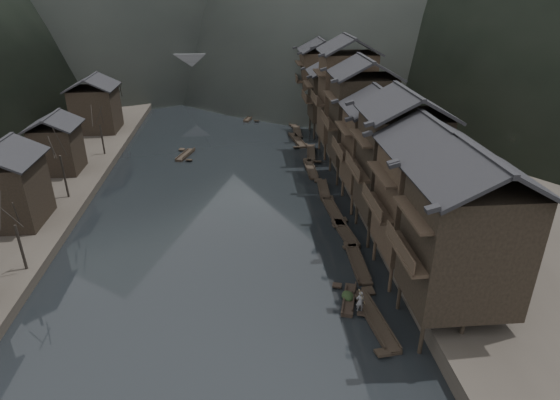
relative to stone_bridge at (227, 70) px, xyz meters
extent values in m
plane|color=black|center=(0.00, -72.00, -5.11)|extent=(300.00, 300.00, 0.00)
cube|color=#2D2823|center=(35.00, -32.00, -4.21)|extent=(40.00, 200.00, 1.80)
cube|color=#2D2823|center=(-35.00, -32.00, -4.51)|extent=(40.00, 200.00, 1.20)
cylinder|color=black|center=(14.20, -82.40, -3.81)|extent=(0.30, 0.30, 2.90)
cylinder|color=black|center=(14.20, -77.60, -3.81)|extent=(0.30, 0.30, 2.90)
cylinder|color=black|center=(16.95, -82.40, -3.81)|extent=(0.30, 0.30, 2.90)
cylinder|color=black|center=(16.95, -77.60, -3.81)|extent=(0.30, 0.30, 2.90)
cube|color=black|center=(17.30, -80.00, 1.90)|extent=(7.00, 6.00, 8.82)
cube|color=black|center=(13.30, -80.00, 1.46)|extent=(1.20, 5.70, 0.25)
cylinder|color=black|center=(14.20, -75.40, -3.81)|extent=(0.30, 0.30, 2.90)
cylinder|color=black|center=(14.20, -70.60, -3.81)|extent=(0.30, 0.30, 2.90)
cylinder|color=black|center=(16.95, -75.40, -3.81)|extent=(0.30, 0.30, 2.90)
cylinder|color=black|center=(16.95, -70.60, -3.81)|extent=(0.30, 0.30, 2.90)
cube|color=black|center=(17.30, -73.00, 1.87)|extent=(7.00, 6.00, 8.75)
cube|color=black|center=(13.30, -73.00, 1.43)|extent=(1.20, 5.70, 0.25)
cylinder|color=black|center=(14.20, -68.40, -3.81)|extent=(0.30, 0.30, 2.90)
cylinder|color=black|center=(14.20, -63.60, -3.81)|extent=(0.30, 0.30, 2.90)
cylinder|color=black|center=(16.95, -68.40, -3.81)|extent=(0.30, 0.30, 2.90)
cylinder|color=black|center=(16.95, -63.60, -3.81)|extent=(0.30, 0.30, 2.90)
cube|color=black|center=(17.30, -66.00, 2.32)|extent=(7.00, 6.00, 9.65)
cube|color=black|center=(13.30, -66.00, 1.83)|extent=(1.20, 5.70, 0.25)
cylinder|color=black|center=(14.20, -61.40, -3.81)|extent=(0.30, 0.30, 2.90)
cylinder|color=black|center=(14.20, -56.60, -3.81)|extent=(0.30, 0.30, 2.90)
cylinder|color=black|center=(16.95, -61.40, -3.81)|extent=(0.30, 0.30, 2.90)
cylinder|color=black|center=(16.95, -56.60, -3.81)|extent=(0.30, 0.30, 2.90)
cube|color=black|center=(17.30, -59.00, 1.56)|extent=(7.00, 6.00, 8.14)
cube|color=black|center=(13.30, -59.00, 1.16)|extent=(1.20, 5.70, 0.25)
cylinder|color=black|center=(14.20, -53.40, -3.81)|extent=(0.30, 0.30, 2.90)
cylinder|color=black|center=(14.20, -48.60, -3.81)|extent=(0.30, 0.30, 2.90)
cylinder|color=black|center=(16.95, -53.40, -3.81)|extent=(0.30, 0.30, 2.90)
cylinder|color=black|center=(16.95, -48.60, -3.81)|extent=(0.30, 0.30, 2.90)
cube|color=black|center=(17.30, -51.00, 2.61)|extent=(7.00, 6.00, 10.24)
cube|color=black|center=(13.30, -51.00, 2.10)|extent=(1.20, 5.70, 0.25)
cylinder|color=black|center=(14.20, -44.40, -3.81)|extent=(0.30, 0.30, 2.90)
cylinder|color=black|center=(14.20, -39.60, -3.81)|extent=(0.30, 0.30, 2.90)
cylinder|color=black|center=(16.95, -44.40, -3.81)|extent=(0.30, 0.30, 2.90)
cylinder|color=black|center=(16.95, -39.60, -3.81)|extent=(0.30, 0.30, 2.90)
cube|color=black|center=(17.30, -42.00, 3.34)|extent=(7.00, 6.00, 11.70)
cube|color=black|center=(13.30, -42.00, 2.76)|extent=(1.20, 5.70, 0.25)
cylinder|color=black|center=(14.20, -34.40, -3.81)|extent=(0.30, 0.30, 2.90)
cylinder|color=black|center=(14.20, -29.60, -3.81)|extent=(0.30, 0.30, 2.90)
cylinder|color=black|center=(16.95, -34.40, -3.81)|extent=(0.30, 0.30, 2.90)
cylinder|color=black|center=(16.95, -29.60, -3.81)|extent=(0.30, 0.30, 2.90)
cube|color=black|center=(17.30, -32.00, 1.07)|extent=(7.00, 6.00, 7.15)
cube|color=black|center=(13.30, -32.00, 0.71)|extent=(1.20, 5.70, 0.25)
cylinder|color=black|center=(14.20, -22.40, -3.81)|extent=(0.30, 0.30, 2.90)
cylinder|color=black|center=(14.20, -17.60, -3.81)|extent=(0.30, 0.30, 2.90)
cylinder|color=black|center=(16.95, -22.40, -3.81)|extent=(0.30, 0.30, 2.90)
cylinder|color=black|center=(16.95, -17.60, -3.81)|extent=(0.30, 0.30, 2.90)
cube|color=black|center=(17.30, -20.00, 1.94)|extent=(7.00, 6.00, 8.91)
cube|color=black|center=(13.30, -20.00, 1.50)|extent=(1.20, 5.70, 0.25)
cube|color=black|center=(-20.50, -62.00, -0.66)|extent=(6.00, 6.00, 6.50)
cube|color=black|center=(-20.50, -48.00, -1.01)|extent=(5.00, 5.00, 5.80)
cube|color=black|center=(-20.50, -30.00, -0.51)|extent=(6.50, 6.50, 6.80)
cylinder|color=black|center=(-17.00, -70.90, -1.82)|extent=(0.24, 0.24, 4.19)
cylinder|color=black|center=(-17.00, -56.22, -1.46)|extent=(0.24, 0.24, 4.91)
cylinder|color=black|center=(-17.00, -41.82, -1.82)|extent=(0.24, 0.24, 4.19)
cylinder|color=black|center=(-17.00, -24.26, -1.88)|extent=(0.24, 0.24, 4.07)
cube|color=black|center=(12.00, -78.96, -4.96)|extent=(1.95, 7.33, 0.30)
cube|color=black|center=(12.00, -78.96, -4.78)|extent=(1.99, 7.19, 0.10)
cube|color=black|center=(12.42, -75.50, -4.82)|extent=(1.03, 0.99, 0.36)
cube|color=black|center=(11.59, -82.41, -4.82)|extent=(1.03, 0.99, 0.36)
cube|color=black|center=(12.51, -71.27, -4.96)|extent=(1.25, 6.47, 0.30)
cube|color=black|center=(12.51, -71.27, -4.78)|extent=(1.30, 6.34, 0.10)
cube|color=black|center=(12.43, -68.18, -4.82)|extent=(0.95, 0.82, 0.34)
cube|color=black|center=(12.58, -74.36, -4.82)|extent=(0.95, 0.82, 0.34)
cube|color=black|center=(12.57, -65.80, -4.96)|extent=(1.75, 5.92, 0.30)
cube|color=black|center=(12.57, -65.80, -4.78)|extent=(1.79, 5.81, 0.10)
cube|color=black|center=(12.89, -63.02, -4.82)|extent=(1.01, 0.82, 0.32)
cube|color=black|center=(12.26, -68.58, -4.82)|extent=(1.01, 0.82, 0.32)
cube|color=black|center=(12.29, -60.94, -4.96)|extent=(1.49, 7.03, 0.30)
cube|color=black|center=(12.29, -60.94, -4.78)|extent=(1.54, 6.89, 0.10)
cube|color=black|center=(12.47, -57.59, -4.82)|extent=(0.98, 0.91, 0.35)
cube|color=black|center=(12.10, -64.28, -4.82)|extent=(0.98, 0.91, 0.35)
cube|color=black|center=(12.21, -55.03, -4.96)|extent=(1.52, 5.89, 0.30)
cube|color=black|center=(12.21, -55.03, -4.78)|extent=(1.57, 5.78, 0.10)
cube|color=black|center=(12.01, -52.24, -4.82)|extent=(0.98, 0.79, 0.32)
cube|color=black|center=(12.41, -57.82, -4.82)|extent=(0.98, 0.79, 0.32)
cube|color=black|center=(11.63, -48.11, -4.96)|extent=(1.11, 6.84, 0.30)
cube|color=black|center=(11.63, -48.11, -4.78)|extent=(1.17, 6.70, 0.10)
cube|color=black|center=(11.62, -44.83, -4.82)|extent=(0.94, 0.84, 0.35)
cube|color=black|center=(11.64, -51.39, -4.82)|extent=(0.94, 0.84, 0.35)
cube|color=black|center=(12.60, -41.94, -4.96)|extent=(2.10, 7.50, 0.30)
cube|color=black|center=(12.60, -41.94, -4.78)|extent=(2.13, 7.36, 0.10)
cube|color=black|center=(12.12, -38.41, -4.82)|extent=(1.05, 1.03, 0.36)
cube|color=black|center=(13.08, -45.47, -4.82)|extent=(1.05, 1.03, 0.36)
cube|color=black|center=(11.32, -35.61, -4.96)|extent=(2.09, 7.37, 0.30)
cube|color=black|center=(11.32, -35.61, -4.78)|extent=(2.12, 7.23, 0.10)
cube|color=black|center=(11.80, -32.15, -4.82)|extent=(1.05, 1.01, 0.36)
cube|color=black|center=(10.84, -39.08, -4.82)|extent=(1.05, 1.01, 0.36)
cube|color=black|center=(11.83, -31.09, -4.96)|extent=(1.42, 6.20, 0.30)
cube|color=black|center=(11.83, -31.09, -4.78)|extent=(1.47, 6.08, 0.10)
cube|color=black|center=(11.67, -28.14, -4.82)|extent=(0.97, 0.81, 0.33)
cube|color=black|center=(11.98, -34.03, -4.82)|extent=(0.97, 0.81, 0.33)
cube|color=black|center=(11.65, -23.79, -4.96)|extent=(1.41, 7.23, 0.30)
cube|color=black|center=(11.65, -23.79, -4.78)|extent=(1.46, 7.09, 0.10)
cube|color=black|center=(11.50, -20.34, -4.82)|extent=(0.97, 0.92, 0.36)
cube|color=black|center=(11.80, -27.24, -4.82)|extent=(0.97, 0.92, 0.36)
cube|color=black|center=(11.84, -18.21, -4.96)|extent=(1.74, 7.17, 0.30)
cube|color=black|center=(11.84, -18.21, -4.78)|extent=(1.78, 7.04, 0.10)
cube|color=black|center=(11.53, -14.81, -4.82)|extent=(1.01, 0.95, 0.35)
cube|color=black|center=(12.15, -21.60, -4.82)|extent=(1.01, 0.95, 0.35)
cube|color=black|center=(-5.65, -41.05, -4.96)|extent=(2.46, 5.08, 0.30)
cube|color=black|center=(-5.65, -41.05, -4.78)|extent=(2.48, 5.00, 0.10)
cube|color=black|center=(-6.38, -38.76, -4.82)|extent=(1.00, 0.85, 0.30)
cube|color=black|center=(-4.93, -43.34, -4.82)|extent=(1.00, 0.85, 0.30)
cube|color=black|center=(4.41, -21.38, -4.96)|extent=(2.95, 5.80, 0.30)
cube|color=black|center=(4.41, -21.38, -4.78)|extent=(2.96, 5.70, 0.10)
cube|color=black|center=(3.44, -18.77, -4.82)|extent=(1.05, 0.97, 0.32)
cube|color=black|center=(5.38, -24.00, -4.82)|extent=(1.05, 0.97, 0.32)
cube|color=black|center=(4.69, -10.27, -4.96)|extent=(2.81, 5.76, 0.30)
cube|color=black|center=(4.69, -10.27, -4.78)|extent=(2.82, 5.67, 0.10)
cube|color=black|center=(3.80, -7.66, -4.82)|extent=(1.04, 0.95, 0.32)
cube|color=black|center=(5.59, -12.88, -4.82)|extent=(1.04, 0.95, 0.32)
cube|color=#4C4C4F|center=(0.00, 0.00, 2.09)|extent=(40.00, 6.00, 1.60)
cube|color=#4C4C4F|center=(0.00, -2.70, 3.39)|extent=(40.00, 0.50, 1.00)
cube|color=#4C4C4F|center=(0.00, 2.70, 3.39)|extent=(40.00, 0.50, 1.00)
cube|color=#4C4C4F|center=(-14.00, 0.00, -1.91)|extent=(3.20, 6.00, 6.40)
cube|color=#4C4C4F|center=(-4.50, 0.00, -1.91)|extent=(3.20, 6.00, 6.40)
cube|color=#4C4C4F|center=(4.50, 0.00, -1.91)|extent=(3.20, 6.00, 6.40)
cube|color=#4C4C4F|center=(14.00, 0.00, -1.91)|extent=(3.20, 6.00, 6.40)
cube|color=black|center=(10.61, -76.41, -4.96)|extent=(2.08, 4.17, 0.30)
cube|color=black|center=(10.61, -76.41, -4.78)|extent=(2.10, 4.11, 0.10)
cube|color=black|center=(10.02, -74.54, -4.82)|extent=(0.88, 0.72, 0.28)
cube|color=black|center=(11.21, -78.29, -4.82)|extent=(0.88, 0.72, 0.28)
ellipsoid|color=black|center=(10.55, -76.22, -4.39)|extent=(0.98, 1.28, 0.59)
imported|color=#5E5E60|center=(11.08, -77.89, -3.79)|extent=(0.65, 0.43, 1.78)
cylinder|color=#8C7A51|center=(11.28, -77.89, -1.15)|extent=(1.45, 2.29, 3.51)
camera|label=1|loc=(2.58, -106.01, 18.08)|focal=30.00mm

